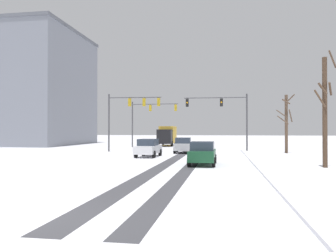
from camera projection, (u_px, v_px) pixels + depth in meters
name	position (u px, v px, depth m)	size (l,w,h in m)	color
ground_plane	(36.00, 218.00, 9.16)	(300.00, 300.00, 0.00)	white
wheel_track_left_lane	(168.00, 163.00, 24.74)	(0.99, 35.10, 0.01)	#424247
wheel_track_right_lane	(193.00, 163.00, 24.44)	(0.81, 35.10, 0.01)	#424247
sidewalk_kerb_right	(286.00, 166.00, 21.86)	(4.00, 35.10, 0.12)	white
traffic_signal_far_left	(148.00, 114.00, 47.45)	(6.70, 0.49, 6.50)	#47474C
traffic_signal_near_left	(130.00, 109.00, 37.76)	(6.09, 0.64, 6.50)	#47474C
traffic_signal_near_right	(224.00, 110.00, 37.78)	(7.14, 0.60, 6.50)	#47474C
car_silver_lead	(183.00, 145.00, 35.61)	(1.96, 4.17, 1.62)	#B7BABF
car_white_second	(148.00, 148.00, 30.28)	(1.92, 4.14, 1.62)	silver
car_dark_green_third	(202.00, 153.00, 23.19)	(1.86, 4.11, 1.62)	#194C2D
box_truck_delivery	(167.00, 135.00, 52.08)	(2.47, 7.46, 3.02)	black
bare_tree_sidewalk_mid	(325.00, 110.00, 21.55)	(1.42, 1.00, 7.42)	#4C3828
bare_tree_sidewalk_far	(286.00, 122.00, 35.13)	(1.79, 1.75, 6.17)	brown
office_building_far_left_block	(6.00, 89.00, 57.35)	(25.91, 18.80, 18.89)	gray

